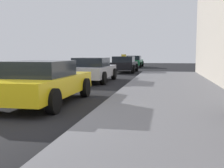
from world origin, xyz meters
TOP-DOWN VIEW (x-y plane):
  - sidewalk at (4.00, 0.00)m, footprint 4.00×32.00m
  - car_yellow at (0.08, 2.36)m, footprint 2.00×4.40m
  - car_silver at (-0.12, 8.98)m, footprint 2.01×4.38m
  - car_black at (0.44, 16.75)m, footprint 1.99×4.15m
  - car_green at (0.21, 25.40)m, footprint 2.04×4.46m

SIDE VIEW (x-z plane):
  - sidewalk at x=4.00m, z-range 0.00..0.15m
  - car_black at x=0.44m, z-range -0.07..1.36m
  - car_silver at x=-0.12m, z-range 0.01..1.28m
  - car_yellow at x=0.08m, z-range 0.01..1.28m
  - car_green at x=0.21m, z-range 0.01..1.28m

